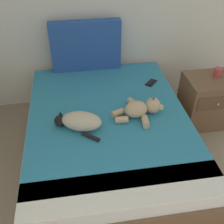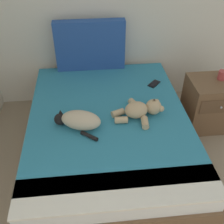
{
  "view_description": "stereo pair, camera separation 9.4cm",
  "coord_description": "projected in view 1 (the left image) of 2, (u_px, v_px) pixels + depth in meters",
  "views": [
    {
      "loc": [
        0.98,
        1.19,
        2.04
      ],
      "look_at": [
        1.27,
        3.04,
        0.56
      ],
      "focal_mm": 43.8,
      "sensor_mm": 36.0,
      "label": 1
    },
    {
      "loc": [
        1.07,
        1.18,
        2.04
      ],
      "look_at": [
        1.27,
        3.04,
        0.56
      ],
      "focal_mm": 43.8,
      "sensor_mm": 36.0,
      "label": 2
    }
  ],
  "objects": [
    {
      "name": "bed",
      "position": [
        108.0,
        136.0,
        2.61
      ],
      "size": [
        1.47,
        1.91,
        0.5
      ],
      "color": "brown",
      "rests_on": "ground_plane"
    },
    {
      "name": "patterned_cushion",
      "position": [
        86.0,
        46.0,
        2.95
      ],
      "size": [
        0.76,
        0.11,
        0.55
      ],
      "color": "#264C99",
      "rests_on": "bed"
    },
    {
      "name": "cat",
      "position": [
        79.0,
        121.0,
        2.28
      ],
      "size": [
        0.42,
        0.35,
        0.15
      ],
      "color": "#C6B293",
      "rests_on": "bed"
    },
    {
      "name": "teddy_bear",
      "position": [
        141.0,
        109.0,
        2.42
      ],
      "size": [
        0.47,
        0.41,
        0.15
      ],
      "color": "tan",
      "rests_on": "bed"
    },
    {
      "name": "cell_phone",
      "position": [
        151.0,
        83.0,
        2.87
      ],
      "size": [
        0.15,
        0.16,
        0.01
      ],
      "color": "black",
      "rests_on": "bed"
    },
    {
      "name": "nightstand",
      "position": [
        206.0,
        101.0,
        3.0
      ],
      "size": [
        0.49,
        0.46,
        0.56
      ],
      "color": "brown",
      "rests_on": "ground_plane"
    },
    {
      "name": "mug",
      "position": [
        218.0,
        72.0,
        2.84
      ],
      "size": [
        0.12,
        0.08,
        0.09
      ],
      "color": "#B23F3F",
      "rests_on": "nightstand"
    }
  ]
}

